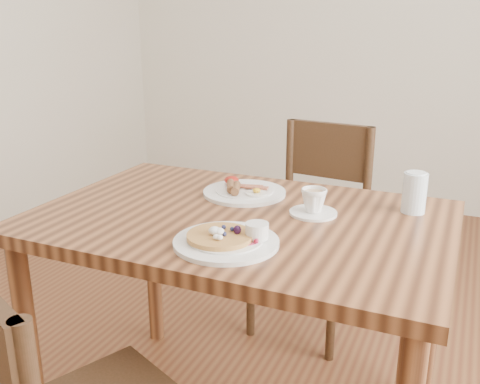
{
  "coord_description": "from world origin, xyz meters",
  "views": [
    {
      "loc": [
        0.59,
        -1.35,
        1.29
      ],
      "look_at": [
        0.0,
        0.0,
        0.82
      ],
      "focal_mm": 40.0,
      "sensor_mm": 36.0,
      "label": 1
    }
  ],
  "objects": [
    {
      "name": "water_glass",
      "position": [
        0.46,
        0.23,
        0.81
      ],
      "size": [
        0.07,
        0.07,
        0.12
      ],
      "primitive_type": "cylinder",
      "color": "silver",
      "rests_on": "dining_table"
    },
    {
      "name": "teacup_saucer",
      "position": [
        0.19,
        0.09,
        0.78
      ],
      "size": [
        0.14,
        0.14,
        0.08
      ],
      "color": "white",
      "rests_on": "dining_table"
    },
    {
      "name": "pancake_plate",
      "position": [
        0.06,
        -0.21,
        0.76
      ],
      "size": [
        0.27,
        0.27,
        0.06
      ],
      "color": "white",
      "rests_on": "dining_table"
    },
    {
      "name": "breakfast_plate",
      "position": [
        -0.07,
        0.18,
        0.76
      ],
      "size": [
        0.27,
        0.27,
        0.04
      ],
      "color": "white",
      "rests_on": "dining_table"
    },
    {
      "name": "chair_far",
      "position": [
        0.02,
        0.73,
        0.49
      ],
      "size": [
        0.46,
        0.46,
        0.88
      ],
      "rotation": [
        0.0,
        0.0,
        3.04
      ],
      "color": "#3E2516",
      "rests_on": "ground"
    },
    {
      "name": "dining_table",
      "position": [
        0.0,
        0.0,
        0.65
      ],
      "size": [
        1.2,
        0.8,
        0.75
      ],
      "color": "brown",
      "rests_on": "ground"
    }
  ]
}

